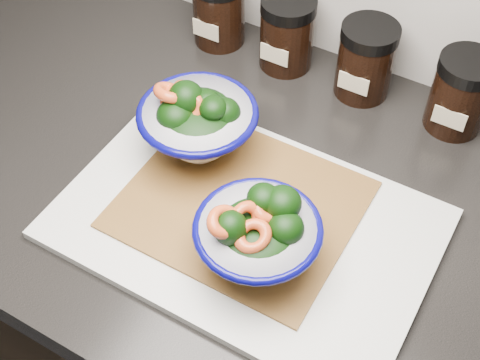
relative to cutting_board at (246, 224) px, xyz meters
The scene contains 10 objects.
cabinet 0.48m from the cutting_board, 111.30° to the left, with size 3.43×0.58×0.86m, color black.
countertop 0.07m from the cutting_board, 111.30° to the left, with size 3.50×0.60×0.04m, color black.
cutting_board is the anchor object (origin of this frame).
bamboo_mat 0.03m from the cutting_board, 136.29° to the left, with size 0.28×0.24×0.00m, color brown.
bowl_left 0.14m from the cutting_board, 147.82° to the left, with size 0.16×0.16×0.11m.
bowl_right 0.08m from the cutting_board, 47.86° to the right, with size 0.14×0.14×0.11m.
spice_jar_a 0.38m from the cutting_board, 126.13° to the left, with size 0.08×0.08×0.11m.
spice_jar_b 0.32m from the cutting_board, 108.82° to the left, with size 0.08×0.08×0.11m.
spice_jar_c 0.31m from the cutting_board, 85.77° to the left, with size 0.08×0.08×0.11m.
spice_jar_d 0.35m from the cutting_board, 61.97° to the left, with size 0.08×0.08×0.11m.
Camera 1 is at (0.26, 0.96, 1.56)m, focal length 50.00 mm.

